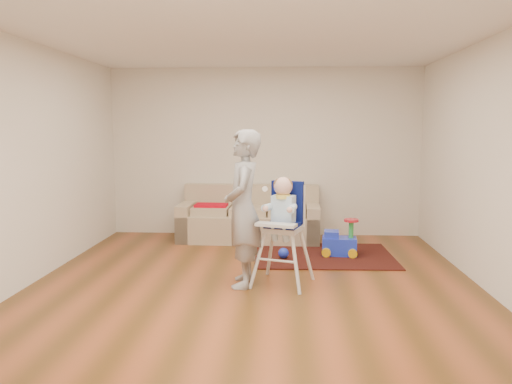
# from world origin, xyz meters

# --- Properties ---
(ground) EXTENTS (5.50, 5.50, 0.00)m
(ground) POSITION_xyz_m (0.00, 0.00, 0.00)
(ground) COLOR #523111
(ground) RESTS_ON ground
(room_envelope) EXTENTS (5.04, 5.52, 2.72)m
(room_envelope) POSITION_xyz_m (0.00, 0.53, 1.88)
(room_envelope) COLOR silver
(room_envelope) RESTS_ON ground
(sofa) EXTENTS (2.19, 0.95, 0.84)m
(sofa) POSITION_xyz_m (-0.22, 2.30, 0.42)
(sofa) COLOR tan
(sofa) RESTS_ON ground
(side_table) EXTENTS (0.46, 0.46, 0.46)m
(side_table) POSITION_xyz_m (-0.84, 2.39, 0.23)
(side_table) COLOR black
(side_table) RESTS_ON ground
(area_rug) EXTENTS (1.90, 1.45, 0.01)m
(area_rug) POSITION_xyz_m (0.87, 1.36, 0.01)
(area_rug) COLOR black
(area_rug) RESTS_ON ground
(ride_on_toy) EXTENTS (0.49, 0.37, 0.50)m
(ride_on_toy) POSITION_xyz_m (1.09, 1.39, 0.27)
(ride_on_toy) COLOR blue
(ride_on_toy) RESTS_ON area_rug
(toy_ball) EXTENTS (0.14, 0.14, 0.14)m
(toy_ball) POSITION_xyz_m (0.32, 1.15, 0.09)
(toy_ball) COLOR blue
(toy_ball) RESTS_ON area_rug
(high_chair) EXTENTS (0.71, 0.71, 1.22)m
(high_chair) POSITION_xyz_m (0.32, 0.09, 0.59)
(high_chair) COLOR silver
(high_chair) RESTS_ON ground
(adult) EXTENTS (0.44, 0.64, 1.72)m
(adult) POSITION_xyz_m (-0.12, 0.03, 0.86)
(adult) COLOR gray
(adult) RESTS_ON ground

